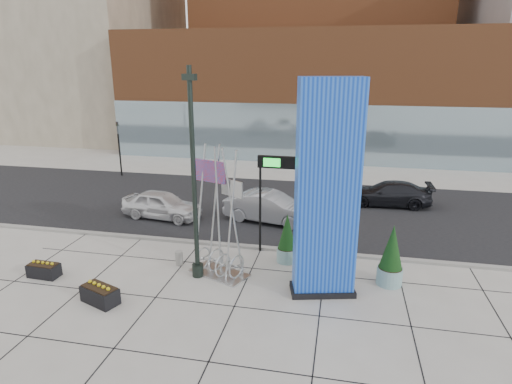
% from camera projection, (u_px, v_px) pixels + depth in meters
% --- Properties ---
extents(ground, '(160.00, 160.00, 0.00)m').
position_uv_depth(ground, '(216.00, 290.00, 16.32)').
color(ground, '#9E9991').
rests_on(ground, ground).
extents(street_asphalt, '(80.00, 12.00, 0.02)m').
position_uv_depth(street_asphalt, '(264.00, 206.00, 25.69)').
color(street_asphalt, black).
rests_on(street_asphalt, ground).
extents(curb_edge, '(80.00, 0.30, 0.12)m').
position_uv_depth(curb_edge, '(240.00, 246.00, 20.05)').
color(curb_edge, gray).
rests_on(curb_edge, ground).
extents(tower_podium, '(34.00, 10.00, 11.00)m').
position_uv_depth(tower_podium, '(308.00, 94.00, 39.82)').
color(tower_podium, brown).
rests_on(tower_podium, ground).
extents(tower_glass_front, '(34.00, 0.60, 5.00)m').
position_uv_depth(tower_glass_front, '(302.00, 134.00, 36.20)').
color(tower_glass_front, '#8CA5B2').
rests_on(tower_glass_front, ground).
extents(blue_pylon, '(2.54, 1.58, 7.88)m').
position_uv_depth(blue_pylon, '(327.00, 196.00, 15.02)').
color(blue_pylon, '#0C37BE').
rests_on(blue_pylon, ground).
extents(lamp_post, '(0.55, 0.45, 8.23)m').
position_uv_depth(lamp_post, '(195.00, 197.00, 16.39)').
color(lamp_post, black).
rests_on(lamp_post, ground).
extents(public_art_sculpture, '(2.64, 2.02, 5.37)m').
position_uv_depth(public_art_sculpture, '(219.00, 242.00, 17.11)').
color(public_art_sculpture, silver).
rests_on(public_art_sculpture, ground).
extents(concrete_bollard, '(0.32, 0.32, 0.62)m').
position_uv_depth(concrete_bollard, '(179.00, 258.00, 18.23)').
color(concrete_bollard, gray).
rests_on(concrete_bollard, ground).
extents(overhead_street_sign, '(2.11, 0.25, 4.48)m').
position_uv_depth(overhead_street_sign, '(278.00, 171.00, 18.42)').
color(overhead_street_sign, black).
rests_on(overhead_street_sign, ground).
extents(round_planter_east, '(0.99, 0.99, 2.46)m').
position_uv_depth(round_planter_east, '(391.00, 257.00, 16.41)').
color(round_planter_east, '#7FA9AB').
rests_on(round_planter_east, ground).
extents(round_planter_mid, '(1.00, 1.00, 2.50)m').
position_uv_depth(round_planter_mid, '(308.00, 249.00, 17.02)').
color(round_planter_mid, '#7FA9AB').
rests_on(round_planter_mid, ground).
extents(round_planter_west, '(0.87, 0.87, 2.18)m').
position_uv_depth(round_planter_west, '(287.00, 239.00, 18.36)').
color(round_planter_west, '#7FA9AB').
rests_on(round_planter_west, ground).
extents(box_planter_north, '(1.25, 0.67, 0.68)m').
position_uv_depth(box_planter_north, '(44.00, 269.00, 17.23)').
color(box_planter_north, black).
rests_on(box_planter_north, ground).
extents(box_planter_south, '(1.55, 1.15, 0.77)m').
position_uv_depth(box_planter_south, '(100.00, 294.00, 15.35)').
color(box_planter_south, black).
rests_on(box_planter_south, ground).
extents(car_white_west, '(4.63, 2.34, 1.51)m').
position_uv_depth(car_white_west, '(162.00, 205.00, 23.64)').
color(car_white_west, silver).
rests_on(car_white_west, ground).
extents(car_silver_mid, '(5.17, 2.67, 1.62)m').
position_uv_depth(car_silver_mid, '(270.00, 208.00, 23.03)').
color(car_silver_mid, '#97989E').
rests_on(car_silver_mid, ground).
extents(car_dark_east, '(4.99, 2.08, 1.44)m').
position_uv_depth(car_dark_east, '(389.00, 194.00, 25.74)').
color(car_dark_east, black).
rests_on(car_dark_east, ground).
extents(traffic_signal, '(0.15, 0.18, 4.10)m').
position_uv_depth(traffic_signal, '(119.00, 146.00, 32.02)').
color(traffic_signal, black).
rests_on(traffic_signal, ground).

